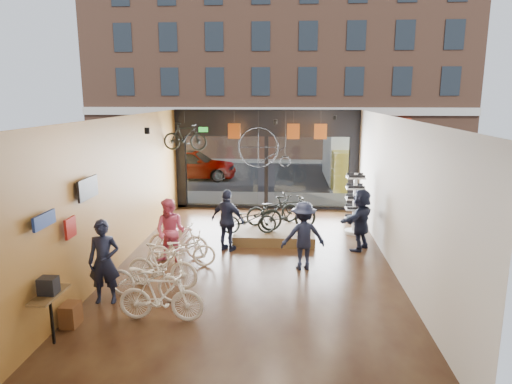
# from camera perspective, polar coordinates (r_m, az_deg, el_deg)

# --- Properties ---
(ground_plane) EXTENTS (7.00, 12.00, 0.04)m
(ground_plane) POSITION_cam_1_polar(r_m,az_deg,el_deg) (12.19, -0.10, -8.88)
(ground_plane) COLOR black
(ground_plane) RESTS_ON ground
(ceiling) EXTENTS (7.00, 12.00, 0.04)m
(ceiling) POSITION_cam_1_polar(r_m,az_deg,el_deg) (11.40, -0.11, 9.46)
(ceiling) COLOR black
(ceiling) RESTS_ON ground
(wall_left) EXTENTS (0.04, 12.00, 3.80)m
(wall_left) POSITION_cam_1_polar(r_m,az_deg,el_deg) (12.40, -16.55, 0.22)
(wall_left) COLOR #B27D30
(wall_left) RESTS_ON ground
(wall_right) EXTENTS (0.04, 12.00, 3.80)m
(wall_right) POSITION_cam_1_polar(r_m,az_deg,el_deg) (11.93, 17.02, -0.27)
(wall_right) COLOR beige
(wall_right) RESTS_ON ground
(wall_back) EXTENTS (7.00, 0.04, 3.80)m
(wall_back) POSITION_cam_1_polar(r_m,az_deg,el_deg) (5.92, -4.39, -12.21)
(wall_back) COLOR beige
(wall_back) RESTS_ON ground
(storefront) EXTENTS (7.00, 0.26, 3.80)m
(storefront) POSITION_cam_1_polar(r_m,az_deg,el_deg) (17.55, 1.31, 4.05)
(storefront) COLOR black
(storefront) RESTS_ON ground
(exit_sign) EXTENTS (0.35, 0.06, 0.18)m
(exit_sign) POSITION_cam_1_polar(r_m,az_deg,el_deg) (17.59, -6.60, 7.76)
(exit_sign) COLOR #198C26
(exit_sign) RESTS_ON storefront
(street_road) EXTENTS (30.00, 18.00, 0.02)m
(street_road) POSITION_cam_1_polar(r_m,az_deg,el_deg) (26.73, 2.21, 2.66)
(street_road) COLOR black
(street_road) RESTS_ON ground
(sidewalk_near) EXTENTS (30.00, 2.40, 0.12)m
(sidewalk_near) POSITION_cam_1_polar(r_m,az_deg,el_deg) (19.06, 1.45, -0.93)
(sidewalk_near) COLOR slate
(sidewalk_near) RESTS_ON ground
(sidewalk_far) EXTENTS (30.00, 2.00, 0.12)m
(sidewalk_far) POSITION_cam_1_polar(r_m,az_deg,el_deg) (30.67, 2.46, 4.00)
(sidewalk_far) COLOR slate
(sidewalk_far) RESTS_ON ground
(opposite_building) EXTENTS (26.00, 5.00, 14.00)m
(opposite_building) POSITION_cam_1_polar(r_m,az_deg,el_deg) (32.98, 2.70, 16.64)
(opposite_building) COLOR brown
(opposite_building) RESTS_ON ground
(street_car) EXTENTS (4.70, 1.89, 1.60)m
(street_car) POSITION_cam_1_polar(r_m,az_deg,el_deg) (24.16, -8.13, 3.49)
(street_car) COLOR gray
(street_car) RESTS_ON street_road
(box_truck) EXTENTS (2.29, 6.88, 2.71)m
(box_truck) POSITION_cam_1_polar(r_m,az_deg,el_deg) (22.77, 11.86, 4.25)
(box_truck) COLOR silver
(box_truck) RESTS_ON street_road
(floor_bike_1) EXTENTS (1.70, 0.51, 1.02)m
(floor_bike_1) POSITION_cam_1_polar(r_m,az_deg,el_deg) (9.26, -11.81, -12.61)
(floor_bike_1) COLOR silver
(floor_bike_1) RESTS_ON ground_plane
(floor_bike_2) EXTENTS (1.86, 0.98, 0.93)m
(floor_bike_2) POSITION_cam_1_polar(r_m,az_deg,el_deg) (10.26, -13.59, -10.46)
(floor_bike_2) COLOR silver
(floor_bike_2) RESTS_ON ground_plane
(floor_bike_3) EXTENTS (1.77, 0.77, 1.03)m
(floor_bike_3) POSITION_cam_1_polar(r_m,az_deg,el_deg) (10.76, -11.64, -9.00)
(floor_bike_3) COLOR silver
(floor_bike_3) RESTS_ON ground_plane
(floor_bike_4) EXTENTS (1.79, 0.81, 0.91)m
(floor_bike_4) POSITION_cam_1_polar(r_m,az_deg,el_deg) (11.91, -9.29, -7.14)
(floor_bike_4) COLOR silver
(floor_bike_4) RESTS_ON ground_plane
(floor_bike_5) EXTENTS (1.74, 0.69, 1.01)m
(floor_bike_5) POSITION_cam_1_polar(r_m,az_deg,el_deg) (12.54, -9.72, -5.91)
(floor_bike_5) COLOR silver
(floor_bike_5) RESTS_ON ground_plane
(display_platform) EXTENTS (2.40, 1.80, 0.30)m
(display_platform) POSITION_cam_1_polar(r_m,az_deg,el_deg) (14.06, 2.32, -5.28)
(display_platform) COLOR brown
(display_platform) RESTS_ON ground_plane
(display_bike_left) EXTENTS (1.70, 0.77, 0.86)m
(display_bike_left) POSITION_cam_1_polar(r_m,az_deg,el_deg) (13.50, -0.91, -3.44)
(display_bike_left) COLOR black
(display_bike_left) RESTS_ON display_platform
(display_bike_mid) EXTENTS (1.84, 1.02, 1.07)m
(display_bike_mid) POSITION_cam_1_polar(r_m,az_deg,el_deg) (13.86, 4.08, -2.63)
(display_bike_mid) COLOR black
(display_bike_mid) RESTS_ON display_platform
(display_bike_right) EXTENTS (1.89, 1.33, 0.94)m
(display_bike_right) POSITION_cam_1_polar(r_m,az_deg,el_deg) (14.50, 2.11, -2.20)
(display_bike_right) COLOR black
(display_bike_right) RESTS_ON display_platform
(customer_0) EXTENTS (0.70, 0.50, 1.81)m
(customer_0) POSITION_cam_1_polar(r_m,az_deg,el_deg) (10.19, -18.46, -8.27)
(customer_0) COLOR #161C33
(customer_0) RESTS_ON ground_plane
(customer_1) EXTENTS (0.95, 0.81, 1.72)m
(customer_1) POSITION_cam_1_polar(r_m,az_deg,el_deg) (12.08, -10.64, -4.87)
(customer_1) COLOR #CC4C72
(customer_1) RESTS_ON ground_plane
(customer_2) EXTENTS (1.12, 0.80, 1.76)m
(customer_2) POSITION_cam_1_polar(r_m,az_deg,el_deg) (12.85, -3.57, -3.58)
(customer_2) COLOR #161C33
(customer_2) RESTS_ON ground_plane
(customer_3) EXTENTS (1.23, 0.86, 1.74)m
(customer_3) POSITION_cam_1_polar(r_m,az_deg,el_deg) (11.56, 5.93, -5.46)
(customer_3) COLOR #161C33
(customer_3) RESTS_ON ground_plane
(customer_5) EXTENTS (1.34, 1.66, 1.77)m
(customer_5) POSITION_cam_1_polar(r_m,az_deg,el_deg) (13.25, 12.96, -3.36)
(customer_5) COLOR #161C33
(customer_5) RESTS_ON ground_plane
(sunglasses_rack) EXTENTS (0.69, 0.62, 1.95)m
(sunglasses_rack) POSITION_cam_1_polar(r_m,az_deg,el_deg) (14.74, 12.23, -1.43)
(sunglasses_rack) COLOR white
(sunglasses_rack) RESTS_ON ground_plane
(wall_merch) EXTENTS (0.40, 2.40, 2.60)m
(wall_merch) POSITION_cam_1_polar(r_m,az_deg,el_deg) (9.41, -22.96, -7.74)
(wall_merch) COLOR navy
(wall_merch) RESTS_ON wall_left
(penny_farthing) EXTENTS (1.78, 0.06, 1.42)m
(penny_farthing) POSITION_cam_1_polar(r_m,az_deg,el_deg) (15.98, 1.36, 5.44)
(penny_farthing) COLOR black
(penny_farthing) RESTS_ON ceiling
(hung_bike) EXTENTS (1.63, 0.66, 0.95)m
(hung_bike) POSITION_cam_1_polar(r_m,az_deg,el_deg) (16.02, -8.88, 6.84)
(hung_bike) COLOR black
(hung_bike) RESTS_ON ceiling
(jersey_left) EXTENTS (0.45, 0.03, 0.55)m
(jersey_left) POSITION_cam_1_polar(r_m,az_deg,el_deg) (16.73, -2.74, 7.61)
(jersey_left) COLOR #CC5919
(jersey_left) RESTS_ON ceiling
(jersey_mid) EXTENTS (0.45, 0.03, 0.55)m
(jersey_mid) POSITION_cam_1_polar(r_m,az_deg,el_deg) (16.61, 4.69, 7.56)
(jersey_mid) COLOR #CC5919
(jersey_mid) RESTS_ON ceiling
(jersey_right) EXTENTS (0.45, 0.03, 0.55)m
(jersey_right) POSITION_cam_1_polar(r_m,az_deg,el_deg) (16.65, 8.07, 7.49)
(jersey_right) COLOR #CC5919
(jersey_right) RESTS_ON ceiling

